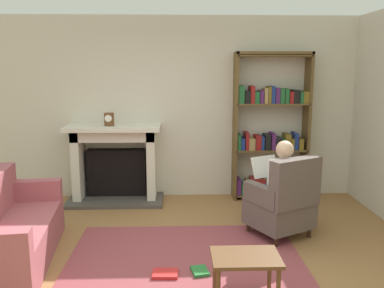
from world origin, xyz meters
TOP-DOWN VIEW (x-y plane):
  - ground at (0.00, 0.00)m, footprint 14.00×14.00m
  - back_wall at (0.00, 2.55)m, footprint 5.60×0.10m
  - area_rug at (0.00, 0.30)m, footprint 2.40×1.80m
  - fireplace at (-1.00, 2.30)m, footprint 1.39×0.64m
  - mantel_clock at (-1.05, 2.20)m, footprint 0.14×0.14m
  - bookshelf at (1.30, 2.33)m, footprint 1.11×0.32m
  - armchair_reading at (1.15, 0.87)m, footprint 0.86×0.85m
  - seated_reader at (1.09, 0.98)m, footprint 0.53×0.60m
  - sofa_floral at (-1.78, 0.34)m, footprint 0.92×1.77m
  - side_table at (0.48, -0.49)m, footprint 0.56×0.39m
  - scattered_books at (-0.06, 0.01)m, footprint 0.55×0.25m

SIDE VIEW (x-z plane):
  - ground at x=0.00m, z-range 0.00..0.00m
  - area_rug at x=0.00m, z-range 0.00..0.01m
  - scattered_books at x=-0.06m, z-range 0.01..0.04m
  - sofa_floral at x=-1.78m, z-range -0.10..0.75m
  - side_table at x=0.48m, z-range 0.15..0.59m
  - armchair_reading at x=1.15m, z-range -0.06..0.91m
  - fireplace at x=-1.00m, z-range 0.03..1.16m
  - seated_reader at x=1.09m, z-range 0.05..1.19m
  - bookshelf at x=1.30m, z-range -0.07..2.11m
  - mantel_clock at x=-1.05m, z-range 1.13..1.32m
  - back_wall at x=0.00m, z-range 0.00..2.70m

